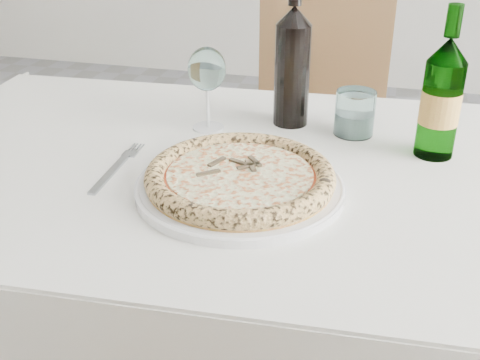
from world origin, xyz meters
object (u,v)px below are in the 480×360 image
(dining_table, at_px, (254,211))
(wine_glass, at_px, (207,71))
(plate, at_px, (240,186))
(tumbler, at_px, (354,116))
(chair_far, at_px, (315,123))
(pizza, at_px, (240,177))
(beer_bottle, at_px, (441,98))
(wine_bottle, at_px, (292,65))

(dining_table, bearing_deg, wine_glass, 132.64)
(plate, distance_m, tumbler, 0.33)
(plate, relative_size, tumbler, 3.91)
(dining_table, xyz_separation_m, plate, (0.00, -0.10, 0.10))
(chair_far, xyz_separation_m, pizza, (-0.01, -0.88, 0.25))
(tumbler, bearing_deg, pizza, -118.43)
(pizza, relative_size, beer_bottle, 1.14)
(beer_bottle, bearing_deg, chair_far, 114.53)
(beer_bottle, height_order, wine_bottle, wine_bottle)
(chair_far, relative_size, wine_glass, 5.59)
(wine_glass, height_order, tumbler, wine_glass)
(pizza, height_order, wine_glass, wine_glass)
(plate, xyz_separation_m, wine_glass, (-0.13, 0.24, 0.11))
(plate, height_order, wine_bottle, wine_bottle)
(chair_far, relative_size, beer_bottle, 3.43)
(chair_far, distance_m, beer_bottle, 0.79)
(beer_bottle, distance_m, wine_bottle, 0.29)
(dining_table, xyz_separation_m, beer_bottle, (0.31, 0.13, 0.20))
(chair_far, bearing_deg, beer_bottle, -65.47)
(dining_table, distance_m, chair_far, 0.79)
(pizza, bearing_deg, wine_bottle, 85.39)
(wine_glass, distance_m, wine_bottle, 0.17)
(plate, xyz_separation_m, pizza, (-0.00, -0.00, 0.02))
(chair_far, height_order, plate, chair_far)
(wine_bottle, bearing_deg, wine_glass, -155.23)
(pizza, bearing_deg, dining_table, 90.00)
(dining_table, distance_m, plate, 0.14)
(chair_far, height_order, wine_bottle, wine_bottle)
(chair_far, xyz_separation_m, wine_glass, (-0.14, -0.64, 0.34))
(dining_table, distance_m, pizza, 0.16)
(dining_table, bearing_deg, beer_bottle, 22.34)
(beer_bottle, bearing_deg, tumbler, 157.63)
(plate, height_order, pizza, pizza)
(chair_far, xyz_separation_m, plate, (-0.01, -0.88, 0.23))
(dining_table, distance_m, beer_bottle, 0.39)
(wine_glass, bearing_deg, chair_far, 77.95)
(wine_glass, bearing_deg, pizza, -61.74)
(plate, height_order, tumbler, tumbler)
(pizza, distance_m, tumbler, 0.33)
(dining_table, height_order, beer_bottle, beer_bottle)
(chair_far, xyz_separation_m, tumbler, (0.15, -0.59, 0.26))
(pizza, relative_size, tumbler, 3.53)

